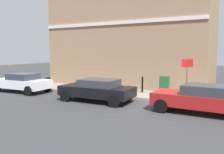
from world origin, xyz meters
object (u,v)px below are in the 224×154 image
car_red (202,98)px  car_black (97,89)px  car_white (22,82)px  street_sign (187,73)px  bollard_near_cabinet (142,84)px  utility_cabinet (164,86)px

car_red → car_black: bearing=2.1°
car_white → street_sign: bearing=-172.1°
car_white → bollard_near_cabinet: (3.04, -7.74, 0.01)m
utility_cabinet → bollard_near_cabinet: bearing=86.1°
car_red → street_sign: (1.85, 1.02, 0.97)m
car_black → street_sign: (1.89, -4.53, 0.97)m
car_black → street_sign: 5.00m
car_red → street_sign: bearing=-59.5°
utility_cabinet → street_sign: size_ratio=0.50×
car_white → bollard_near_cabinet: car_white is taller
car_black → utility_cabinet: 4.28m
car_red → car_black: 5.54m
bollard_near_cabinet → car_white: bearing=111.4°
car_red → utility_cabinet: bearing=-48.1°
car_red → car_white: bearing=1.2°
utility_cabinet → street_sign: street_sign is taller
utility_cabinet → street_sign: (-1.18, -1.55, 0.98)m
utility_cabinet → bollard_near_cabinet: 1.49m
car_black → bollard_near_cabinet: car_black is taller
car_black → car_white: car_white is taller
utility_cabinet → car_black: bearing=135.9°
car_red → utility_cabinet: (3.03, 2.56, -0.01)m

